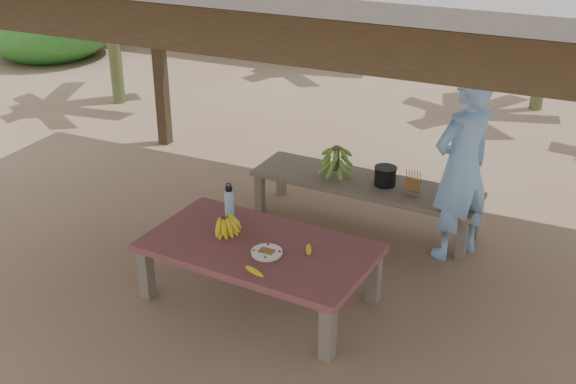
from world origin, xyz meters
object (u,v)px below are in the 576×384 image
at_px(bench, 365,187).
at_px(water_flask, 229,202).
at_px(woman, 462,167).
at_px(plate, 267,253).
at_px(work_table, 259,252).
at_px(ripe_banana_bunch, 223,223).
at_px(cooking_pot, 385,176).

bearing_deg(bench, water_flask, -119.63).
relative_size(water_flask, woman, 0.18).
height_order(plate, water_flask, water_flask).
height_order(bench, woman, woman).
distance_m(work_table, ripe_banana_bunch, 0.40).
relative_size(plate, water_flask, 0.81).
height_order(work_table, water_flask, water_flask).
xyz_separation_m(bench, ripe_banana_bunch, (-0.69, -1.52, 0.19)).
height_order(ripe_banana_bunch, water_flask, water_flask).
height_order(bench, ripe_banana_bunch, ripe_banana_bunch).
height_order(work_table, plate, plate).
xyz_separation_m(work_table, woman, (1.26, 1.38, 0.42)).
bearing_deg(woman, cooking_pot, -72.52).
xyz_separation_m(work_table, cooking_pot, (0.52, 1.60, 0.10)).
distance_m(work_table, cooking_pot, 1.69).
bearing_deg(water_flask, work_table, -37.87).
relative_size(work_table, ripe_banana_bunch, 6.82).
relative_size(bench, ripe_banana_bunch, 8.12).
bearing_deg(water_flask, plate, -38.66).
bearing_deg(ripe_banana_bunch, plate, -20.73).
distance_m(work_table, water_flask, 0.61).
bearing_deg(bench, plate, -93.96).
xyz_separation_m(plate, cooking_pot, (0.40, 1.72, 0.02)).
bearing_deg(ripe_banana_bunch, work_table, -11.48).
distance_m(bench, cooking_pot, 0.24).
relative_size(ripe_banana_bunch, woman, 0.16).
relative_size(work_table, water_flask, 6.22).
bearing_deg(plate, work_table, 138.60).
height_order(work_table, ripe_banana_bunch, ripe_banana_bunch).
distance_m(ripe_banana_bunch, woman, 2.10).
relative_size(water_flask, cooking_pot, 1.47).
distance_m(cooking_pot, woman, 0.84).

